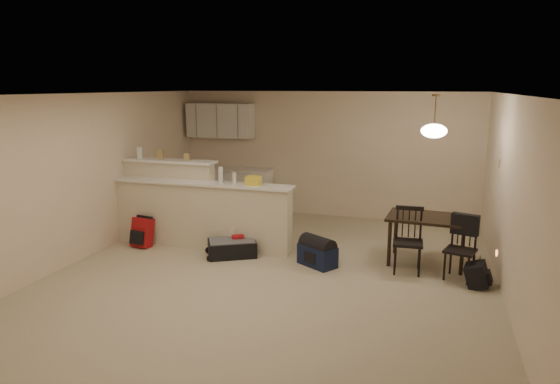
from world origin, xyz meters
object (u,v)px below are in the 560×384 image
at_px(dining_table, 428,222).
at_px(red_backpack, 142,232).
at_px(dining_chair_near, 408,241).
at_px(dining_chair_far, 460,249).
at_px(pendant_lamp, 434,130).
at_px(navy_duffel, 317,256).
at_px(suitcase, 232,248).
at_px(black_daypack, 477,275).

height_order(dining_table, red_backpack, dining_table).
relative_size(dining_chair_near, dining_chair_far, 1.06).
height_order(dining_chair_near, dining_chair_far, dining_chair_near).
xyz_separation_m(pendant_lamp, navy_duffel, (-1.53, -0.57, -1.84)).
height_order(suitcase, navy_duffel, navy_duffel).
bearing_deg(dining_chair_far, dining_table, 147.06).
xyz_separation_m(pendant_lamp, black_daypack, (0.66, -0.70, -1.84)).
distance_m(red_backpack, black_daypack, 5.16).
xyz_separation_m(pendant_lamp, red_backpack, (-4.50, -0.53, -1.75)).
bearing_deg(red_backpack, pendant_lamp, 16.23).
distance_m(dining_chair_near, navy_duffel, 1.32).
relative_size(dining_table, navy_duffel, 2.15).
xyz_separation_m(dining_chair_near, red_backpack, (-4.24, -0.08, -0.23)).
distance_m(dining_table, pendant_lamp, 1.35).
height_order(suitcase, black_daypack, black_daypack).
distance_m(suitcase, red_backpack, 1.60).
xyz_separation_m(dining_chair_far, suitcase, (-3.35, -0.01, -0.31)).
bearing_deg(suitcase, dining_chair_far, -28.48).
height_order(dining_table, pendant_lamp, pendant_lamp).
relative_size(dining_chair_far, suitcase, 1.20).
relative_size(dining_chair_far, navy_duffel, 1.55).
height_order(dining_table, black_daypack, dining_table).
distance_m(dining_chair_near, dining_chair_far, 0.70).
height_order(dining_chair_near, red_backpack, dining_chair_near).
distance_m(dining_chair_near, black_daypack, 1.00).
height_order(navy_duffel, black_daypack, same).
xyz_separation_m(pendant_lamp, dining_chair_far, (0.44, -0.52, -1.55)).
height_order(pendant_lamp, dining_chair_far, pendant_lamp).
bearing_deg(suitcase, dining_table, -18.26).
xyz_separation_m(dining_chair_far, black_daypack, (0.22, -0.18, -0.28)).
bearing_deg(navy_duffel, black_daypack, 28.90).
xyz_separation_m(dining_chair_near, dining_chair_far, (0.69, -0.07, -0.03)).
bearing_deg(navy_duffel, dining_chair_near, 37.43).
distance_m(navy_duffel, black_daypack, 2.20).
height_order(pendant_lamp, black_daypack, pendant_lamp).
bearing_deg(dining_chair_far, black_daypack, -22.32).
bearing_deg(dining_chair_far, dining_chair_near, -168.56).
xyz_separation_m(dining_table, pendant_lamp, (-0.00, -0.00, 1.35)).
bearing_deg(dining_chair_near, pendant_lamp, 58.28).
bearing_deg(suitcase, pendant_lamp, -18.26).
bearing_deg(black_daypack, red_backpack, 97.65).
distance_m(dining_table, black_daypack, 1.08).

